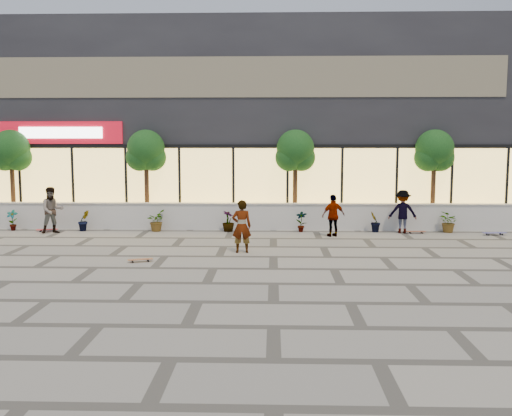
{
  "coord_description": "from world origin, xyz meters",
  "views": [
    {
      "loc": [
        1.61,
        -15.15,
        3.41
      ],
      "look_at": [
        1.07,
        3.12,
        1.3
      ],
      "focal_mm": 40.0,
      "sensor_mm": 36.0,
      "label": 1
    }
  ],
  "objects_px": {
    "skateboard_right_near": "(416,232)",
    "tree_east": "(434,153)",
    "tree_midwest": "(146,153)",
    "tree_west": "(11,153)",
    "skateboard_right_far": "(495,233)",
    "skater_right_far": "(403,212)",
    "tree_mideast": "(295,153)",
    "skater_left": "(52,210)",
    "skateboard_left": "(47,230)",
    "skater_right_near": "(333,216)",
    "skater_center": "(242,226)",
    "skateboard_center": "(140,260)"
  },
  "relations": [
    {
      "from": "tree_east",
      "to": "skater_right_near",
      "type": "bearing_deg",
      "value": -151.45
    },
    {
      "from": "skateboard_left",
      "to": "skater_center",
      "type": "bearing_deg",
      "value": -36.03
    },
    {
      "from": "skateboard_center",
      "to": "skateboard_right_far",
      "type": "distance_m",
      "value": 13.02
    },
    {
      "from": "tree_midwest",
      "to": "skateboard_right_far",
      "type": "distance_m",
      "value": 13.73
    },
    {
      "from": "tree_mideast",
      "to": "skater_right_far",
      "type": "height_order",
      "value": "tree_mideast"
    },
    {
      "from": "tree_east",
      "to": "skateboard_right_far",
      "type": "distance_m",
      "value": 3.87
    },
    {
      "from": "tree_west",
      "to": "skater_right_near",
      "type": "height_order",
      "value": "tree_west"
    },
    {
      "from": "tree_mideast",
      "to": "tree_east",
      "type": "bearing_deg",
      "value": 0.0
    },
    {
      "from": "skater_right_near",
      "to": "tree_west",
      "type": "bearing_deg",
      "value": -31.81
    },
    {
      "from": "tree_west",
      "to": "skateboard_right_far",
      "type": "height_order",
      "value": "tree_west"
    },
    {
      "from": "tree_east",
      "to": "skater_center",
      "type": "xyz_separation_m",
      "value": [
        -7.36,
        -5.41,
        -2.16
      ]
    },
    {
      "from": "tree_midwest",
      "to": "tree_mideast",
      "type": "xyz_separation_m",
      "value": [
        6.0,
        0.0,
        0.0
      ]
    },
    {
      "from": "skater_left",
      "to": "skater_right_far",
      "type": "distance_m",
      "value": 13.19
    },
    {
      "from": "tree_west",
      "to": "tree_midwest",
      "type": "bearing_deg",
      "value": 0.0
    },
    {
      "from": "tree_east",
      "to": "skater_right_far",
      "type": "height_order",
      "value": "tree_east"
    },
    {
      "from": "skater_left",
      "to": "skater_right_far",
      "type": "height_order",
      "value": "skater_left"
    },
    {
      "from": "skater_center",
      "to": "skateboard_right_near",
      "type": "bearing_deg",
      "value": -153.79
    },
    {
      "from": "skateboard_right_far",
      "to": "skater_right_far",
      "type": "bearing_deg",
      "value": 165.28
    },
    {
      "from": "skateboard_right_far",
      "to": "skateboard_left",
      "type": "bearing_deg",
      "value": 171.49
    },
    {
      "from": "tree_west",
      "to": "skateboard_left",
      "type": "bearing_deg",
      "value": -37.53
    },
    {
      "from": "tree_east",
      "to": "skateboard_right_near",
      "type": "relative_size",
      "value": 5.4
    },
    {
      "from": "skater_right_near",
      "to": "tree_east",
      "type": "bearing_deg",
      "value": -173.15
    },
    {
      "from": "tree_midwest",
      "to": "skateboard_right_near",
      "type": "xyz_separation_m",
      "value": [
        10.5,
        -1.5,
        -2.91
      ]
    },
    {
      "from": "skater_center",
      "to": "skater_left",
      "type": "bearing_deg",
      "value": -31.33
    },
    {
      "from": "skater_center",
      "to": "tree_midwest",
      "type": "bearing_deg",
      "value": -57.99
    },
    {
      "from": "tree_west",
      "to": "skateboard_left",
      "type": "distance_m",
      "value": 3.81
    },
    {
      "from": "skateboard_right_far",
      "to": "tree_midwest",
      "type": "bearing_deg",
      "value": 164.78
    },
    {
      "from": "tree_east",
      "to": "tree_midwest",
      "type": "bearing_deg",
      "value": 180.0
    },
    {
      "from": "skateboard_left",
      "to": "skater_right_near",
      "type": "bearing_deg",
      "value": -13.18
    },
    {
      "from": "skater_right_near",
      "to": "skater_right_far",
      "type": "distance_m",
      "value": 2.84
    },
    {
      "from": "tree_midwest",
      "to": "tree_mideast",
      "type": "relative_size",
      "value": 1.0
    },
    {
      "from": "tree_west",
      "to": "tree_mideast",
      "type": "height_order",
      "value": "same"
    },
    {
      "from": "skater_center",
      "to": "skater_left",
      "type": "distance_m",
      "value": 8.14
    },
    {
      "from": "tree_mideast",
      "to": "skateboard_left",
      "type": "distance_m",
      "value": 10.09
    },
    {
      "from": "skater_left",
      "to": "skateboard_right_far",
      "type": "relative_size",
      "value": 1.98
    },
    {
      "from": "skateboard_right_near",
      "to": "tree_east",
      "type": "bearing_deg",
      "value": 53.2
    },
    {
      "from": "skater_right_far",
      "to": "skateboard_center",
      "type": "distance_m",
      "value": 10.32
    },
    {
      "from": "skater_left",
      "to": "skateboard_left",
      "type": "xyz_separation_m",
      "value": [
        -0.37,
        0.36,
        -0.79
      ]
    },
    {
      "from": "tree_west",
      "to": "skateboard_center",
      "type": "xyz_separation_m",
      "value": [
        6.82,
        -6.92,
        -2.91
      ]
    },
    {
      "from": "tree_east",
      "to": "skateboard_left",
      "type": "bearing_deg",
      "value": -174.31
    },
    {
      "from": "skater_center",
      "to": "skater_right_near",
      "type": "bearing_deg",
      "value": -140.68
    },
    {
      "from": "skater_left",
      "to": "skateboard_right_near",
      "type": "distance_m",
      "value": 13.71
    },
    {
      "from": "skateboard_center",
      "to": "skateboard_right_far",
      "type": "height_order",
      "value": "skateboard_right_far"
    },
    {
      "from": "tree_east",
      "to": "skateboard_center",
      "type": "relative_size",
      "value": 5.35
    },
    {
      "from": "tree_east",
      "to": "skater_right_far",
      "type": "xyz_separation_m",
      "value": [
        -1.5,
        -1.4,
        -2.17
      ]
    },
    {
      "from": "skater_right_far",
      "to": "skateboard_center",
      "type": "bearing_deg",
      "value": 37.14
    },
    {
      "from": "tree_east",
      "to": "skateboard_right_far",
      "type": "relative_size",
      "value": 4.45
    },
    {
      "from": "tree_mideast",
      "to": "skateboard_right_near",
      "type": "distance_m",
      "value": 5.57
    },
    {
      "from": "tree_midwest",
      "to": "skater_right_near",
      "type": "distance_m",
      "value": 7.97
    },
    {
      "from": "tree_midwest",
      "to": "skateboard_right_far",
      "type": "height_order",
      "value": "tree_midwest"
    }
  ]
}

